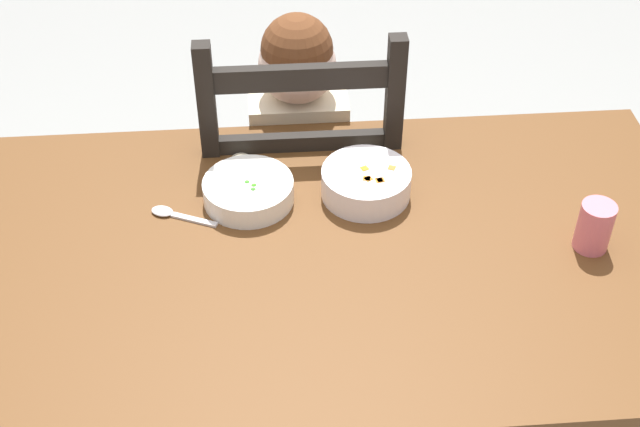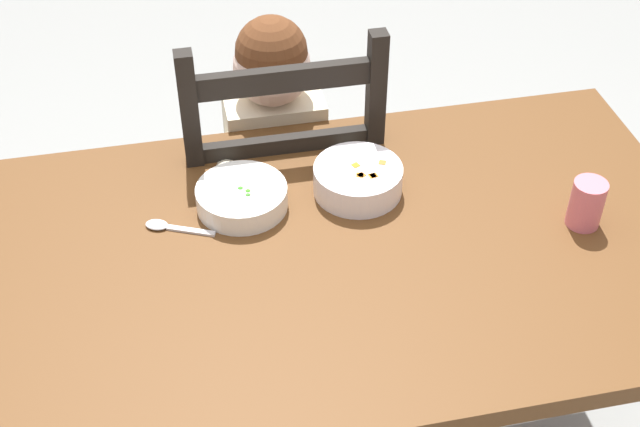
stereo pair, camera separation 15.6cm
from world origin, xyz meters
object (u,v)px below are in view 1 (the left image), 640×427
(bowl_of_peas, at_px, (248,191))
(spoon, at_px, (172,214))
(child_figure, at_px, (299,152))
(bowl_of_carrots, at_px, (366,182))
(drinking_cup, at_px, (594,226))
(dining_table, at_px, (330,291))
(dining_chair, at_px, (300,206))

(bowl_of_peas, distance_m, spoon, 0.15)
(child_figure, bearing_deg, bowl_of_peas, -111.47)
(bowl_of_carrots, relative_size, drinking_cup, 1.82)
(dining_table, distance_m, bowl_of_peas, 0.25)
(dining_table, distance_m, drinking_cup, 0.50)
(spoon, bearing_deg, child_figure, 51.17)
(child_figure, bearing_deg, dining_table, -85.83)
(bowl_of_carrots, relative_size, spoon, 1.31)
(bowl_of_peas, bearing_deg, child_figure, 68.53)
(dining_chair, bearing_deg, bowl_of_carrots, -68.79)
(child_figure, distance_m, spoon, 0.43)
(dining_chair, xyz_separation_m, spoon, (-0.26, -0.33, 0.28))
(bowl_of_peas, xyz_separation_m, drinking_cup, (0.62, -0.18, 0.02))
(drinking_cup, bearing_deg, dining_table, 176.94)
(spoon, bearing_deg, dining_table, -22.21)
(dining_table, bearing_deg, bowl_of_carrots, 62.05)
(bowl_of_carrots, height_order, drinking_cup, drinking_cup)
(dining_chair, distance_m, drinking_cup, 0.77)
(bowl_of_peas, relative_size, spoon, 1.32)
(bowl_of_peas, height_order, drinking_cup, drinking_cup)
(dining_table, xyz_separation_m, bowl_of_peas, (-0.15, 0.16, 0.13))
(dining_table, bearing_deg, drinking_cup, -3.06)
(dining_chair, height_order, child_figure, dining_chair)
(dining_chair, height_order, bowl_of_peas, dining_chair)
(child_figure, relative_size, bowl_of_peas, 5.52)
(child_figure, relative_size, bowl_of_carrots, 5.56)
(child_figure, bearing_deg, spoon, -128.83)
(dining_chair, xyz_separation_m, bowl_of_peas, (-0.11, -0.30, 0.30))
(dining_chair, relative_size, spoon, 7.55)
(dining_table, bearing_deg, bowl_of_peas, 133.54)
(drinking_cup, bearing_deg, bowl_of_carrots, 155.38)
(spoon, bearing_deg, dining_chair, 51.59)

